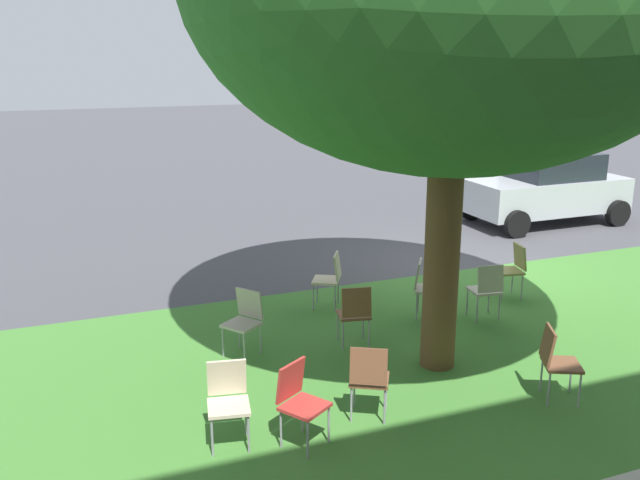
{
  "coord_description": "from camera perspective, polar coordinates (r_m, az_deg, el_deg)",
  "views": [
    {
      "loc": [
        6.79,
        10.5,
        3.92
      ],
      "look_at": [
        3.27,
        1.58,
        1.27
      ],
      "focal_mm": 38.75,
      "sensor_mm": 36.0,
      "label": 1
    }
  ],
  "objects": [
    {
      "name": "chair_4",
      "position": [
        10.77,
        0.88,
        -2.97
      ],
      "size": [
        0.57,
        0.57,
        0.88
      ],
      "color": "beige",
      "rests_on": "ground"
    },
    {
      "name": "chair_1",
      "position": [
        8.44,
        18.91,
        -9.21
      ],
      "size": [
        0.56,
        0.55,
        0.88
      ],
      "color": "brown",
      "rests_on": "ground"
    },
    {
      "name": "chair_8",
      "position": [
        7.25,
        -7.61,
        -12.69
      ],
      "size": [
        0.49,
        0.49,
        0.88
      ],
      "color": "beige",
      "rests_on": "ground"
    },
    {
      "name": "chair_5",
      "position": [
        9.36,
        2.88,
        -5.88
      ],
      "size": [
        0.49,
        0.5,
        0.88
      ],
      "color": "brown",
      "rests_on": "ground"
    },
    {
      "name": "grass_verge",
      "position": [
        10.71,
        19.98,
        -6.99
      ],
      "size": [
        48.0,
        6.0,
        0.01
      ],
      "primitive_type": "cube",
      "color": "#3D752D",
      "rests_on": "ground"
    },
    {
      "name": "chair_6",
      "position": [
        11.67,
        15.65,
        -2.09
      ],
      "size": [
        0.5,
        0.49,
        0.88
      ],
      "color": "olive",
      "rests_on": "ground"
    },
    {
      "name": "parked_car",
      "position": [
        16.87,
        18.22,
        4.14
      ],
      "size": [
        3.7,
        1.92,
        1.65
      ],
      "color": "#ADB2B7",
      "rests_on": "ground"
    },
    {
      "name": "chair_7",
      "position": [
        10.51,
        8.64,
        -3.63
      ],
      "size": [
        0.58,
        0.57,
        0.88
      ],
      "color": "#ADA393",
      "rests_on": "ground"
    },
    {
      "name": "ground",
      "position": [
        13.1,
        10.82,
        -2.25
      ],
      "size": [
        80.0,
        80.0,
        0.0
      ],
      "primitive_type": "plane",
      "color": "#424247"
    },
    {
      "name": "chair_9",
      "position": [
        9.19,
        -6.24,
        -6.37
      ],
      "size": [
        0.58,
        0.58,
        0.88
      ],
      "color": "#ADA393",
      "rests_on": "ground"
    },
    {
      "name": "chair_3",
      "position": [
        7.62,
        4.07,
        -11.12
      ],
      "size": [
        0.57,
        0.57,
        0.88
      ],
      "color": "brown",
      "rests_on": "ground"
    },
    {
      "name": "chair_2",
      "position": [
        7.17,
        -1.74,
        -12.87
      ],
      "size": [
        0.57,
        0.58,
        0.88
      ],
      "color": "#B7332D",
      "rests_on": "ground"
    },
    {
      "name": "chair_0",
      "position": [
        10.56,
        13.59,
        -3.79
      ],
      "size": [
        0.47,
        0.48,
        0.88
      ],
      "color": "#ADA393",
      "rests_on": "ground"
    }
  ]
}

